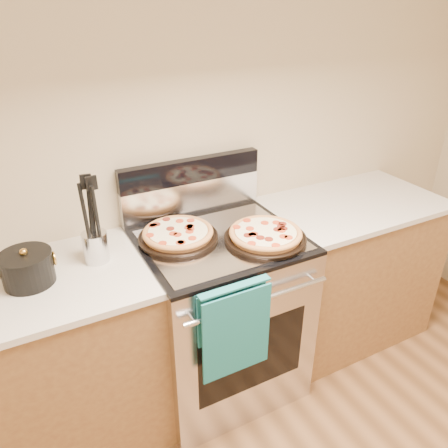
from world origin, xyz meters
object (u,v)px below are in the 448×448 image
pepperoni_pizza_back (178,234)px  pepperoni_pizza_front (265,235)px  utensil_crock (96,247)px  range_body (219,315)px  saucepan (28,270)px

pepperoni_pizza_back → pepperoni_pizza_front: pepperoni_pizza_front is taller
utensil_crock → pepperoni_pizza_front: bearing=-16.2°
range_body → pepperoni_pizza_back: (-0.18, 0.07, 0.50)m
pepperoni_pizza_back → utensil_crock: size_ratio=2.72×
pepperoni_pizza_front → utensil_crock: size_ratio=2.80×
utensil_crock → range_body: bearing=-8.7°
range_body → utensil_crock: size_ratio=6.60×
pepperoni_pizza_back → range_body: bearing=-21.3°
pepperoni_pizza_back → pepperoni_pizza_front: size_ratio=0.97×
range_body → pepperoni_pizza_back: 0.54m
saucepan → range_body: bearing=-2.9°
range_body → pepperoni_pizza_back: pepperoni_pizza_back is taller
pepperoni_pizza_back → utensil_crock: 0.38m
range_body → pepperoni_pizza_front: pepperoni_pizza_front is taller
range_body → pepperoni_pizza_front: size_ratio=2.36×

